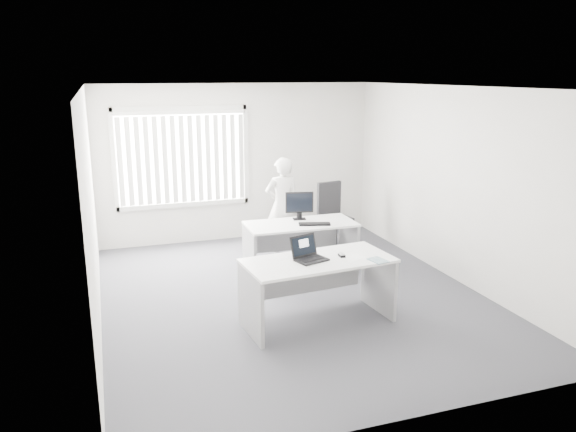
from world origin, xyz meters
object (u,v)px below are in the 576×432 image
object	(u,v)px
desk_near	(318,277)
laptop	(312,249)
office_chair	(334,226)
person	(282,205)
desk_far	(301,236)
monitor	(299,206)

from	to	relation	value
desk_near	laptop	world-z (taller)	laptop
office_chair	person	world-z (taller)	person
office_chair	person	bearing A→B (deg)	173.58
desk_near	desk_far	xyz separation A→B (m)	(0.44, 1.83, -0.04)
monitor	desk_far	bearing A→B (deg)	-92.99
person	laptop	world-z (taller)	person
desk_near	office_chair	size ratio (longest dim) A/B	1.67
office_chair	monitor	bearing A→B (deg)	-147.30
desk_far	monitor	distance (m)	0.48
desk_near	monitor	size ratio (longest dim) A/B	4.25
desk_far	monitor	xyz separation A→B (m)	(0.05, 0.21, 0.43)
office_chair	person	size ratio (longest dim) A/B	0.68
office_chair	laptop	xyz separation A→B (m)	(-1.55, -2.92, 0.61)
office_chair	laptop	world-z (taller)	office_chair
laptop	monitor	distance (m)	2.15
office_chair	monitor	size ratio (longest dim) A/B	2.55
desk_near	office_chair	bearing A→B (deg)	58.20
laptop	monitor	xyz separation A→B (m)	(0.59, 2.07, 0.02)
person	laptop	xyz separation A→B (m)	(-0.58, -2.88, 0.14)
desk_far	monitor	world-z (taller)	monitor
desk_near	laptop	size ratio (longest dim) A/B	5.11
desk_near	monitor	world-z (taller)	monitor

